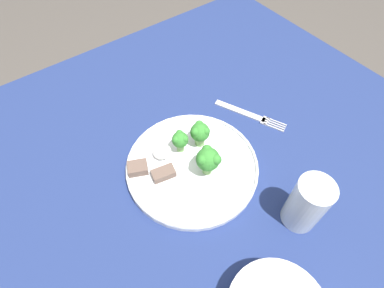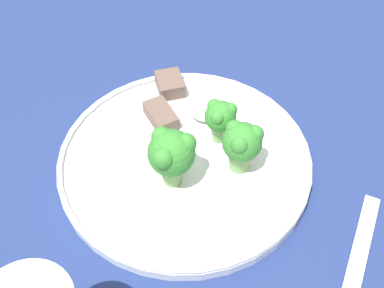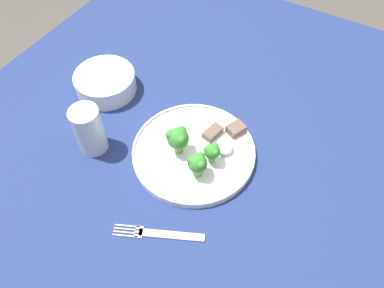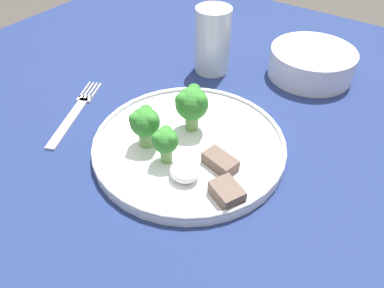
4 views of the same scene
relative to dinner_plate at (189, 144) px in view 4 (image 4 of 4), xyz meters
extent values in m
cube|color=navy|center=(0.04, 0.04, -0.02)|extent=(1.24, 1.08, 0.03)
cylinder|color=brown|center=(-0.52, 0.53, -0.41)|extent=(0.06, 0.06, 0.74)
cylinder|color=white|center=(0.00, 0.00, 0.00)|extent=(0.27, 0.27, 0.01)
torus|color=white|center=(0.00, 0.00, 0.01)|extent=(0.27, 0.27, 0.01)
cube|color=silver|center=(-0.19, -0.06, -0.01)|extent=(0.07, 0.12, 0.00)
cube|color=silver|center=(-0.21, 0.00, -0.01)|extent=(0.03, 0.02, 0.00)
cube|color=silver|center=(-0.22, 0.02, -0.01)|extent=(0.02, 0.05, 0.00)
cube|color=silver|center=(-0.22, 0.02, -0.01)|extent=(0.02, 0.05, 0.00)
cube|color=silver|center=(-0.23, 0.02, -0.01)|extent=(0.02, 0.05, 0.00)
cube|color=silver|center=(-0.23, 0.02, -0.01)|extent=(0.02, 0.05, 0.00)
cylinder|color=silver|center=(0.06, 0.29, 0.02)|extent=(0.15, 0.15, 0.05)
cylinder|color=white|center=(0.06, 0.29, 0.01)|extent=(0.12, 0.12, 0.04)
cylinder|color=silver|center=(-0.10, 0.21, 0.05)|extent=(0.06, 0.06, 0.12)
cylinder|color=silver|center=(-0.10, 0.21, 0.03)|extent=(0.05, 0.05, 0.06)
cylinder|color=#709E56|center=(0.00, -0.05, 0.01)|extent=(0.02, 0.02, 0.02)
sphere|color=#337F2D|center=(0.00, -0.05, 0.04)|extent=(0.03, 0.03, 0.03)
sphere|color=#337F2D|center=(0.01, -0.05, 0.05)|extent=(0.02, 0.02, 0.02)
sphere|color=#337F2D|center=(-0.01, -0.04, 0.05)|extent=(0.02, 0.02, 0.02)
sphere|color=#337F2D|center=(-0.01, -0.06, 0.05)|extent=(0.02, 0.02, 0.02)
cylinder|color=#709E56|center=(-0.05, -0.04, 0.02)|extent=(0.02, 0.02, 0.02)
sphere|color=#337F2D|center=(-0.05, -0.04, 0.04)|extent=(0.04, 0.04, 0.04)
sphere|color=#337F2D|center=(-0.03, -0.04, 0.05)|extent=(0.02, 0.02, 0.02)
sphere|color=#337F2D|center=(-0.05, -0.03, 0.05)|extent=(0.02, 0.02, 0.02)
sphere|color=#337F2D|center=(-0.05, -0.05, 0.05)|extent=(0.02, 0.02, 0.02)
cylinder|color=#709E56|center=(-0.02, 0.03, 0.02)|extent=(0.02, 0.02, 0.03)
sphere|color=#337F2D|center=(-0.02, 0.03, 0.05)|extent=(0.05, 0.05, 0.05)
sphere|color=#337F2D|center=(0.00, 0.03, 0.06)|extent=(0.02, 0.02, 0.02)
sphere|color=#337F2D|center=(-0.02, 0.04, 0.06)|extent=(0.02, 0.02, 0.02)
sphere|color=#337F2D|center=(-0.02, 0.02, 0.06)|extent=(0.02, 0.02, 0.02)
cube|color=brown|center=(0.06, -0.01, 0.01)|extent=(0.05, 0.04, 0.02)
cube|color=brown|center=(0.10, -0.06, 0.01)|extent=(0.05, 0.04, 0.02)
ellipsoid|color=white|center=(0.03, -0.06, 0.01)|extent=(0.04, 0.04, 0.02)
camera|label=1|loc=(0.20, 0.27, 0.53)|focal=28.00mm
camera|label=2|loc=(-0.24, 0.19, 0.38)|focal=42.00mm
camera|label=3|loc=(-0.42, -0.24, 0.68)|focal=35.00mm
camera|label=4|loc=(0.23, -0.32, 0.35)|focal=35.00mm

